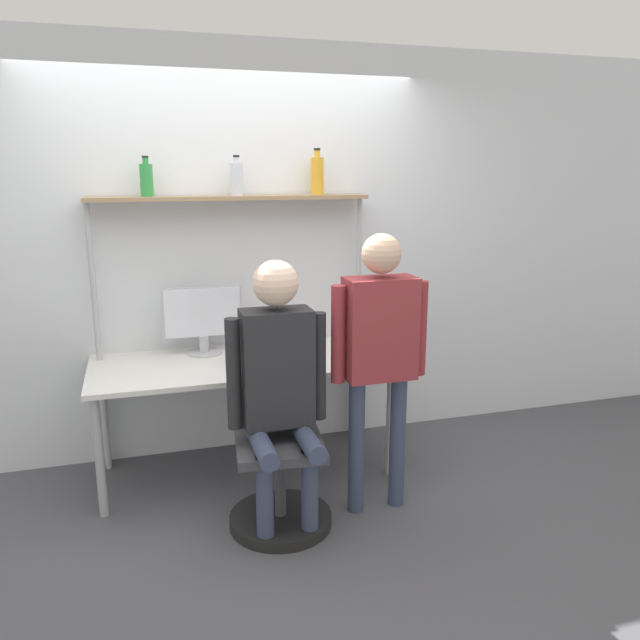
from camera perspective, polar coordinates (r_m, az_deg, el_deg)
The scene contains 13 objects.
ground_plane at distance 3.84m, azimuth -5.67°, elevation -16.04°, with size 12.00×12.00×0.00m, color #4C4C51.
wall_back at distance 4.20m, azimuth -8.28°, elevation 5.97°, with size 8.00×0.06×2.70m.
desk at distance 3.94m, azimuth -7.04°, elevation -4.61°, with size 1.85×0.78×0.74m.
shelf_unit at distance 4.04m, azimuth -8.01°, elevation 7.18°, with size 1.75×0.22×1.74m.
monitor at distance 4.05m, azimuth -10.67°, elevation 0.20°, with size 0.50×0.23×0.44m.
laptop at distance 3.78m, azimuth -5.81°, elevation -3.33°, with size 0.33×0.23×0.23m.
cell_phone at distance 3.80m, azimuth -2.10°, elevation -4.06°, with size 0.07×0.15×0.01m.
office_chair at distance 3.50m, azimuth -3.75°, elevation -13.66°, with size 0.56×0.56×0.95m.
person_seated at distance 3.24m, azimuth -3.81°, elevation -4.98°, with size 0.53×0.48×1.46m.
person_standing at distance 3.39m, azimuth 5.47°, elevation -1.87°, with size 0.55×0.21×1.57m.
bottle_amber at distance 4.13m, azimuth -0.27°, elevation 13.12°, with size 0.09×0.09×0.29m.
bottle_green at distance 3.97m, azimuth -15.58°, elevation 12.28°, with size 0.08×0.08×0.24m.
bottle_clear at distance 4.02m, azimuth -7.61°, elevation 12.71°, with size 0.08×0.08×0.25m.
Camera 1 is at (-0.60, -3.29, 1.90)m, focal length 35.00 mm.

